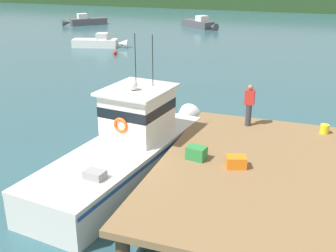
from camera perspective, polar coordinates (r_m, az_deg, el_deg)
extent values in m
plane|color=#2D5660|center=(15.01, -6.93, -7.00)|extent=(200.00, 200.00, 0.00)
cylinder|color=#4C3D2D|center=(10.80, -6.15, -16.23)|extent=(0.36, 0.36, 1.00)
cylinder|color=#4C3D2D|center=(17.59, 5.42, -0.78)|extent=(0.36, 0.36, 1.00)
cube|color=olive|center=(13.23, 11.93, -6.01)|extent=(6.00, 9.00, 0.20)
cube|color=silver|center=(14.65, -6.36, -5.28)|extent=(3.48, 8.25, 1.10)
cone|color=silver|center=(18.59, 1.86, 0.69)|extent=(1.32, 1.92, 1.10)
cube|color=#234C9E|center=(14.46, -6.44, -3.68)|extent=(3.48, 8.09, 0.12)
cube|color=silver|center=(14.39, -6.46, -3.11)|extent=(3.52, 8.26, 0.12)
cube|color=silver|center=(15.02, -4.10, 1.48)|extent=(2.16, 2.42, 1.80)
cube|color=black|center=(14.92, -4.13, 2.62)|extent=(2.18, 2.44, 0.36)
cube|color=silver|center=(14.73, -4.20, 4.97)|extent=(2.44, 2.75, 0.10)
sphere|color=white|center=(14.42, -4.83, 5.55)|extent=(0.36, 0.36, 0.36)
cylinder|color=black|center=(15.09, -4.46, 9.07)|extent=(0.03, 0.03, 1.80)
cylinder|color=black|center=(14.74, -2.10, 8.84)|extent=(0.03, 0.03, 1.80)
cube|color=#939399|center=(12.45, -9.90, -6.75)|extent=(0.65, 0.51, 0.36)
torus|color=orange|center=(12.65, -14.98, -7.33)|extent=(0.63, 0.63, 0.12)
torus|color=#EA5119|center=(14.12, -6.47, 0.09)|extent=(0.55, 0.17, 0.54)
cube|color=orange|center=(13.06, 9.25, -4.83)|extent=(0.71, 0.61, 0.36)
cube|color=#2D8442|center=(13.44, 3.88, -3.67)|extent=(0.66, 0.53, 0.42)
cylinder|color=yellow|center=(16.47, 20.48, -0.39)|extent=(0.32, 0.32, 0.34)
cylinder|color=#383842|center=(16.40, 10.87, 1.49)|extent=(0.22, 0.22, 0.86)
cube|color=red|center=(16.18, 11.04, 3.86)|extent=(0.36, 0.22, 0.56)
sphere|color=#9E7051|center=(16.07, 11.14, 5.18)|extent=(0.20, 0.20, 0.20)
cube|color=white|center=(39.26, -9.89, 11.02)|extent=(4.19, 2.29, 0.73)
cone|color=white|center=(38.74, -6.24, 11.07)|extent=(1.16, 0.97, 0.73)
cube|color=silver|center=(39.00, -8.93, 11.96)|extent=(1.23, 1.25, 0.54)
cube|color=#4C4C51|center=(51.44, 4.05, 13.66)|extent=(4.51, 3.86, 0.83)
cone|color=#4C4C51|center=(49.24, 6.12, 13.27)|extent=(1.40, 1.34, 0.83)
cube|color=silver|center=(50.73, 4.64, 14.36)|extent=(1.60, 1.61, 0.62)
cube|color=#4C4C51|center=(54.58, -10.72, 13.77)|extent=(4.12, 4.03, 0.80)
cone|color=#4C4C51|center=(54.01, -13.61, 13.48)|extent=(1.34, 1.33, 0.80)
cube|color=silver|center=(54.33, -11.58, 14.42)|extent=(1.56, 1.56, 0.60)
sphere|color=red|center=(35.58, -7.21, 9.84)|extent=(0.36, 0.36, 0.36)
cube|color=#284723|center=(74.24, 15.57, 15.87)|extent=(120.00, 8.00, 2.40)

